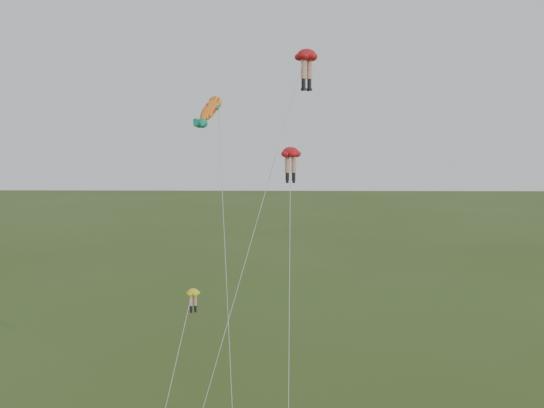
{
  "coord_description": "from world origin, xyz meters",
  "views": [
    {
      "loc": [
        3.13,
        -32.17,
        16.82
      ],
      "look_at": [
        2.41,
        6.0,
        12.44
      ],
      "focal_mm": 40.0,
      "sensor_mm": 36.0,
      "label": 1
    }
  ],
  "objects": [
    {
      "name": "legs_kite_red_mid",
      "position": [
        3.56,
        4.14,
        15.26
      ],
      "size": [
        1.32,
        8.72,
        16.1
      ],
      "rotation": [
        0.0,
        0.0,
        0.04
      ],
      "color": "red",
      "rests_on": "ground"
    },
    {
      "name": "legs_kite_red_high",
      "position": [
        4.55,
        8.19,
        21.52
      ],
      "size": [
        7.6,
        9.71,
        22.41
      ],
      "rotation": [
        0.0,
        0.0,
        0.62
      ],
      "color": "red",
      "rests_on": "ground"
    },
    {
      "name": "legs_kite_yellow",
      "position": [
        -2.3,
        2.43,
        6.98
      ],
      "size": [
        2.0,
        6.02,
        7.77
      ],
      "rotation": [
        0.0,
        0.0,
        0.34
      ],
      "color": "yellow",
      "rests_on": "ground"
    },
    {
      "name": "fish_kite",
      "position": [
        -1.58,
        6.97,
        18.3
      ],
      "size": [
        3.03,
        9.03,
        19.55
      ],
      "rotation": [
        0.56,
        0.0,
        -0.35
      ],
      "color": "yellow",
      "rests_on": "ground"
    }
  ]
}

